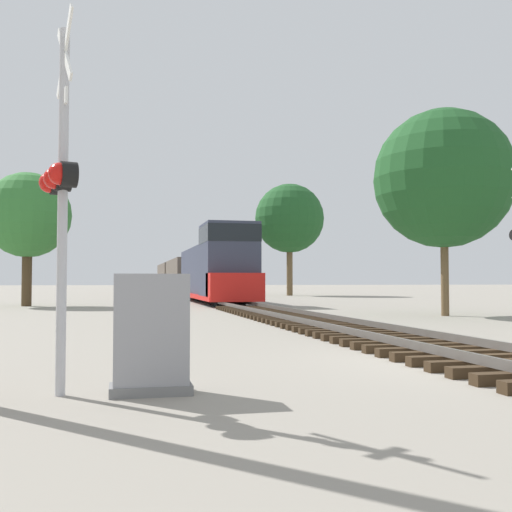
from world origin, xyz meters
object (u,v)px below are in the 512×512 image
object	(u,v)px
freight_train	(190,275)
tree_mid_background	(28,215)
relay_cabinet	(151,335)
crossing_signal_near	(60,184)
tree_deep_background	(289,219)
tree_far_right	(444,179)

from	to	relation	value
freight_train	tree_mid_background	size ratio (longest dim) A/B	6.29
freight_train	relay_cabinet	bearing A→B (deg)	-97.05
crossing_signal_near	tree_mid_background	xyz separation A→B (m)	(-4.30, 27.09, 2.42)
relay_cabinet	tree_mid_background	world-z (taller)	tree_mid_background
relay_cabinet	tree_mid_background	distance (m)	28.06
crossing_signal_near	relay_cabinet	distance (m)	2.13
freight_train	relay_cabinet	distance (m)	44.21
relay_cabinet	tree_deep_background	bearing A→B (deg)	72.12
freight_train	tree_mid_background	distance (m)	20.09
tree_deep_background	tree_mid_background	bearing A→B (deg)	-135.90
freight_train	crossing_signal_near	world-z (taller)	crossing_signal_near
freight_train	tree_mid_background	bearing A→B (deg)	-123.00
tree_far_right	tree_deep_background	xyz separation A→B (m)	(3.14, 33.24, 1.89)
relay_cabinet	crossing_signal_near	bearing A→B (deg)	173.60
crossing_signal_near	tree_mid_background	bearing A→B (deg)	173.76
tree_far_right	tree_deep_background	size ratio (longest dim) A/B	0.77
crossing_signal_near	tree_far_right	xyz separation A→B (m)	(13.17, 13.82, 2.88)
crossing_signal_near	relay_cabinet	world-z (taller)	crossing_signal_near
crossing_signal_near	tree_mid_background	size ratio (longest dim) A/B	0.63
relay_cabinet	tree_mid_background	bearing A→B (deg)	101.20
relay_cabinet	freight_train	bearing A→B (deg)	82.95
freight_train	relay_cabinet	world-z (taller)	freight_train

